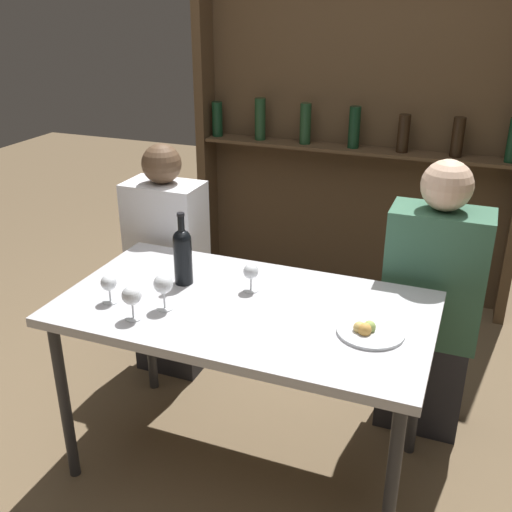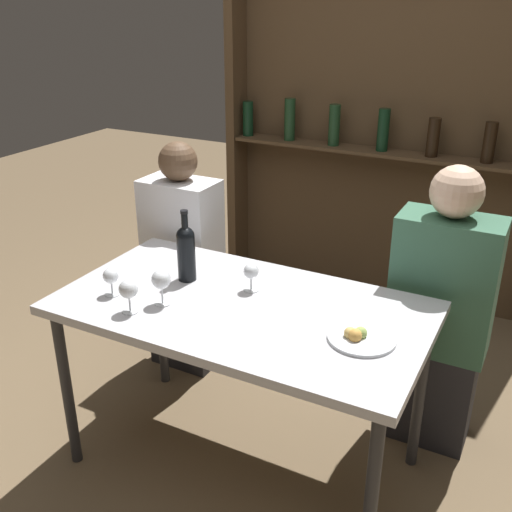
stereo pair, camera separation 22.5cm
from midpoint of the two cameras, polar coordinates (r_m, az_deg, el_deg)
name	(u,v)px [view 1 (the left image)]	position (r m, az deg, el deg)	size (l,w,h in m)	color
ground_plane	(246,461)	(2.67, -3.50, -19.02)	(10.00, 10.00, 0.00)	brown
dining_table	(245,320)	(2.26, -3.93, -6.17)	(1.38, 0.76, 0.75)	silver
wine_rack_wall	(356,114)	(3.68, 7.75, 13.26)	(2.00, 0.21, 2.26)	#4C3823
wine_bottle	(183,253)	(2.36, -9.73, 0.18)	(0.07, 0.07, 0.29)	black
wine_glass_0	(132,296)	(2.16, -14.73, -3.82)	(0.07, 0.07, 0.13)	silver
wine_glass_1	(163,285)	(2.19, -11.76, -2.79)	(0.07, 0.07, 0.14)	silver
wine_glass_2	(251,273)	(2.29, -3.31, -1.68)	(0.06, 0.06, 0.11)	silver
wine_glass_3	(109,284)	(2.30, -16.60, -2.65)	(0.06, 0.06, 0.11)	silver
food_plate_0	(369,331)	(2.05, 7.62, -7.16)	(0.23, 0.23, 0.05)	silver
seated_person_left	(168,269)	(3.01, -10.48, -1.28)	(0.36, 0.22, 1.18)	#26262B
seated_person_right	(430,310)	(2.61, 13.93, -5.08)	(0.40, 0.22, 1.23)	#26262B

